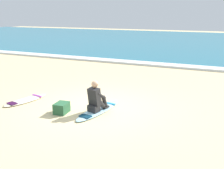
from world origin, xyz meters
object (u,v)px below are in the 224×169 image
Objects in this scene: surfboard_spare_near at (26,100)px; beach_bag at (62,108)px; surfer_seated at (96,99)px; surfboard_main at (99,110)px.

beach_bag is (1.80, -0.43, 0.12)m from surfboard_spare_near.
surfboard_main is at bearing 87.16° from surfer_seated.
surfer_seated is 1.97× the size of beach_bag.
surfboard_spare_near is (-2.75, -0.03, -0.40)m from surfer_seated.
surfer_seated is 1.09m from beach_bag.
surfboard_main is 1.14m from beach_bag.
surfboard_main is 4.68× the size of beach_bag.
surfboard_spare_near is at bearing -179.31° from surfer_seated.
surfboard_spare_near is at bearing -176.29° from surfboard_main.
beach_bag is at bearing -153.84° from surfer_seated.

